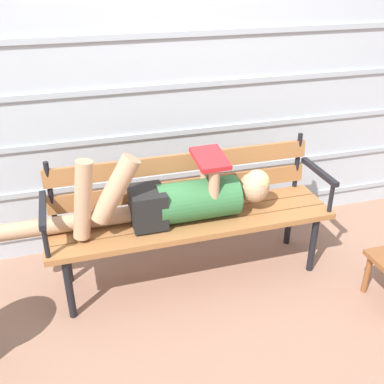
# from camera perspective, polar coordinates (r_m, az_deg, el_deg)

# --- Properties ---
(ground_plane) EXTENTS (12.00, 12.00, 0.00)m
(ground_plane) POSITION_cam_1_polar(r_m,az_deg,el_deg) (2.93, 0.58, -11.68)
(ground_plane) COLOR #936B56
(house_siding) EXTENTS (5.11, 0.08, 2.55)m
(house_siding) POSITION_cam_1_polar(r_m,az_deg,el_deg) (2.96, -3.23, 16.36)
(house_siding) COLOR #B2BCC6
(house_siding) RESTS_ON ground
(park_bench) EXTENTS (1.75, 0.44, 0.83)m
(park_bench) POSITION_cam_1_polar(r_m,az_deg,el_deg) (2.79, -0.38, -1.92)
(park_bench) COLOR #9E6638
(park_bench) RESTS_ON ground
(reclining_person) EXTENTS (1.67, 0.26, 0.50)m
(reclining_person) POSITION_cam_1_polar(r_m,az_deg,el_deg) (2.65, -2.30, -0.91)
(reclining_person) COLOR #33703D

